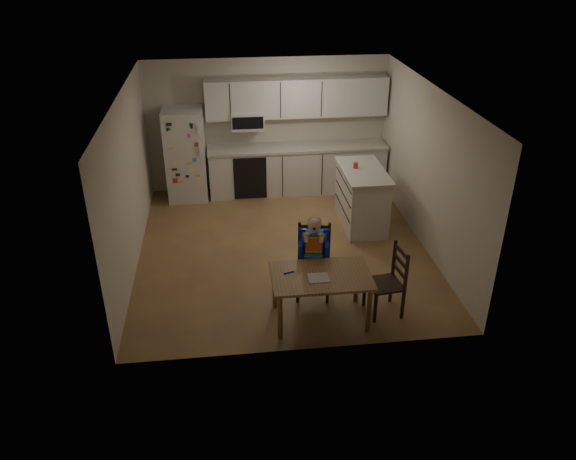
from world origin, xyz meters
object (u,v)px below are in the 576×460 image
(red_cup, at_px, (356,165))
(chair_booster, at_px, (314,247))
(refrigerator, at_px, (186,155))
(kitchen_island, at_px, (362,197))
(dining_table, at_px, (321,281))
(chair_side, at_px, (392,276))

(red_cup, height_order, chair_booster, chair_booster)
(refrigerator, bearing_deg, kitchen_island, -26.44)
(chair_booster, bearing_deg, refrigerator, 128.65)
(dining_table, height_order, chair_booster, chair_booster)
(chair_booster, xyz_separation_m, chair_side, (0.93, -0.56, -0.18))
(kitchen_island, bearing_deg, refrigerator, 153.56)
(dining_table, bearing_deg, chair_side, 3.75)
(refrigerator, bearing_deg, red_cup, -25.85)
(red_cup, height_order, chair_side, red_cup)
(red_cup, relative_size, chair_side, 0.11)
(kitchen_island, height_order, dining_table, kitchen_island)
(red_cup, bearing_deg, refrigerator, 154.15)
(refrigerator, bearing_deg, dining_table, -65.93)
(dining_table, bearing_deg, refrigerator, 114.07)
(refrigerator, height_order, red_cup, refrigerator)
(kitchen_island, height_order, chair_booster, chair_booster)
(red_cup, xyz_separation_m, dining_table, (-1.04, -2.68, -0.47))
(kitchen_island, bearing_deg, chair_side, -94.79)
(kitchen_island, relative_size, dining_table, 1.08)
(kitchen_island, bearing_deg, red_cup, 141.08)
(kitchen_island, distance_m, chair_side, 2.54)
(kitchen_island, xyz_separation_m, chair_side, (-0.21, -2.53, 0.03))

